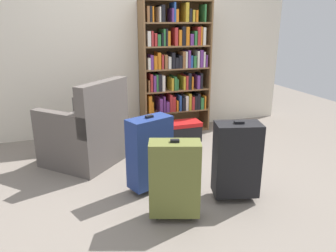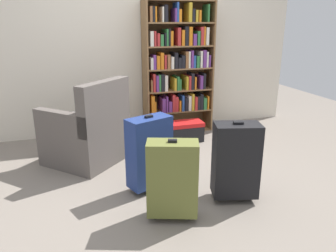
# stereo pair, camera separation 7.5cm
# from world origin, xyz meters

# --- Properties ---
(ground_plane) EXTENTS (8.09, 8.09, 0.00)m
(ground_plane) POSITION_xyz_m (0.00, 0.00, 0.00)
(ground_plane) COLOR slate
(back_wall) EXTENTS (4.62, 0.10, 2.60)m
(back_wall) POSITION_xyz_m (0.00, 1.71, 1.30)
(back_wall) COLOR beige
(back_wall) RESTS_ON ground
(bookshelf) EXTENTS (0.91, 0.32, 1.71)m
(bookshelf) POSITION_xyz_m (0.59, 1.49, 0.90)
(bookshelf) COLOR brown
(bookshelf) RESTS_ON ground
(armchair) EXTENTS (0.99, 0.99, 0.90)m
(armchair) POSITION_xyz_m (-0.65, 0.75, 0.32)
(armchair) COLOR #59514C
(armchair) RESTS_ON ground
(mug) EXTENTS (0.12, 0.08, 0.10)m
(mug) POSITION_xyz_m (-0.17, 0.60, 0.05)
(mug) COLOR #1E7F4C
(mug) RESTS_ON ground
(storage_box) EXTENTS (0.47, 0.24, 0.25)m
(storage_box) POSITION_xyz_m (0.54, 1.04, 0.13)
(storage_box) COLOR black
(storage_box) RESTS_ON ground
(suitcase_olive) EXTENTS (0.42, 0.29, 0.65)m
(suitcase_olive) POSITION_xyz_m (-0.12, -0.56, 0.34)
(suitcase_olive) COLOR brown
(suitcase_olive) RESTS_ON ground
(suitcase_black) EXTENTS (0.41, 0.30, 0.70)m
(suitcase_black) POSITION_xyz_m (0.47, -0.43, 0.36)
(suitcase_black) COLOR black
(suitcase_black) RESTS_ON ground
(suitcase_navy_blue) EXTENTS (0.43, 0.32, 0.70)m
(suitcase_navy_blue) POSITION_xyz_m (-0.17, -0.05, 0.36)
(suitcase_navy_blue) COLOR navy
(suitcase_navy_blue) RESTS_ON ground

